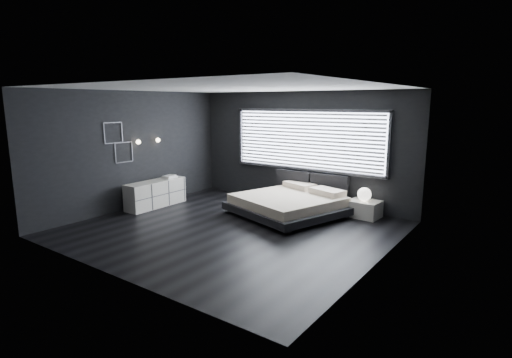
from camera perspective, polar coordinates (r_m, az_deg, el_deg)
The scene contains 12 objects.
room at distance 7.86m, azimuth -3.62°, elevation 2.63°, with size 6.04×6.00×2.80m.
window at distance 9.96m, azimuth 7.19°, elevation 5.52°, with size 4.14×0.09×1.52m.
headboard at distance 9.97m, azimuth 7.83°, elevation -0.53°, with size 1.96×0.16×0.52m.
sconce_near at distance 9.94m, azimuth -16.47°, elevation 5.10°, with size 0.18×0.11×0.11m.
sconce_far at distance 10.32m, azimuth -13.84°, elevation 5.42°, with size 0.18×0.11×0.11m.
wall_art_upper at distance 9.64m, azimuth -19.71°, elevation 6.23°, with size 0.01×0.48×0.48m.
wall_art_lower at distance 9.83m, azimuth -18.34°, elevation 3.64°, with size 0.01×0.48×0.48m.
bed at distance 9.14m, azimuth 4.76°, elevation -3.45°, with size 2.77×2.70×0.58m.
nightstand at distance 9.25m, azimuth 15.25°, elevation -4.15°, with size 0.65×0.54×0.38m, color silver.
orb_lamp at distance 9.14m, azimuth 15.22°, elevation -2.12°, with size 0.30×0.30×0.30m, color white.
dresser at distance 10.12m, azimuth -14.10°, elevation -2.03°, with size 0.48×1.61×0.64m.
book_stack at distance 10.33m, azimuth -12.26°, elevation 0.31°, with size 0.28×0.37×0.07m.
Camera 1 is at (4.94, -6.01, 2.53)m, focal length 28.00 mm.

